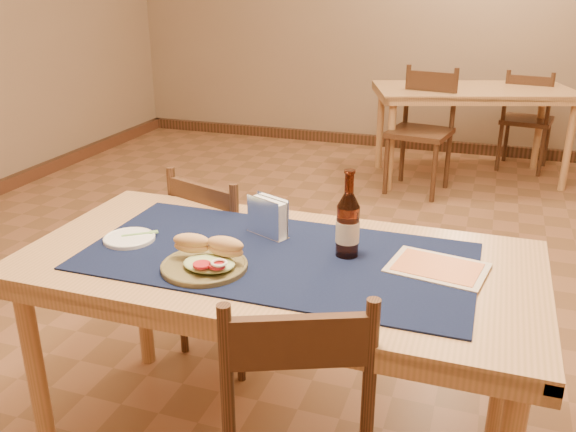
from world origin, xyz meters
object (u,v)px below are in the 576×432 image
(back_table, at_px, (473,98))
(sandwich_plate, at_px, (206,261))
(napkin_holder, at_px, (268,218))
(chair_main_far, at_px, (229,261))
(main_table, at_px, (278,280))
(beer_bottle, at_px, (348,225))

(back_table, distance_m, sandwich_plate, 3.66)
(sandwich_plate, relative_size, napkin_holder, 1.60)
(chair_main_far, height_order, sandwich_plate, chair_main_far)
(chair_main_far, relative_size, sandwich_plate, 3.33)
(main_table, relative_size, chair_main_far, 1.86)
(chair_main_far, height_order, beer_bottle, beer_bottle)
(beer_bottle, distance_m, napkin_holder, 0.30)
(main_table, height_order, beer_bottle, beer_bottle)
(chair_main_far, distance_m, sandwich_plate, 0.78)
(sandwich_plate, xyz_separation_m, beer_bottle, (0.37, 0.23, 0.08))
(napkin_holder, bearing_deg, beer_bottle, -13.11)
(main_table, distance_m, beer_bottle, 0.29)
(chair_main_far, bearing_deg, sandwich_plate, -70.59)
(chair_main_far, distance_m, napkin_holder, 0.61)
(main_table, relative_size, napkin_holder, 9.89)
(main_table, distance_m, sandwich_plate, 0.26)
(main_table, distance_m, napkin_holder, 0.22)
(sandwich_plate, bearing_deg, main_table, 43.18)
(back_table, xyz_separation_m, sandwich_plate, (-0.58, -3.61, 0.11))
(sandwich_plate, distance_m, napkin_holder, 0.31)
(beer_bottle, bearing_deg, napkin_holder, 166.89)
(napkin_holder, bearing_deg, chair_main_far, 130.93)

